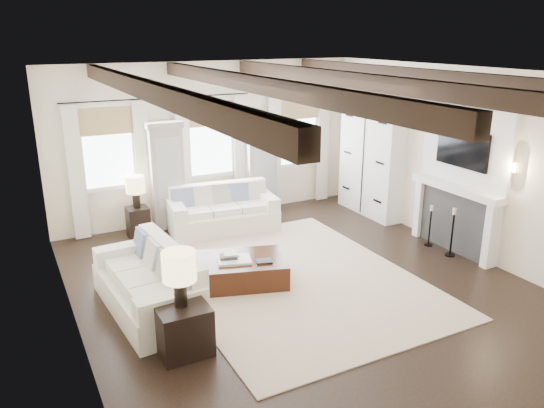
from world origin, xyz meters
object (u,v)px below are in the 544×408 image
sofa_back (222,212)px  sofa_left (152,286)px  side_table_front (183,328)px  ottoman (236,271)px  side_table_back (138,222)px

sofa_back → sofa_left: (-2.10, -2.51, 0.01)m
side_table_front → sofa_left: bearing=92.5°
ottoman → side_table_front: 1.93m
sofa_left → side_table_back: size_ratio=3.73×
ottoman → side_table_back: (-0.86, 2.65, 0.10)m
side_table_back → sofa_back: bearing=-12.7°
sofa_left → side_table_front: 1.19m
sofa_left → ottoman: (1.38, 0.21, -0.17)m
ottoman → side_table_front: side_table_front is taller
ottoman → side_table_front: (-1.33, -1.40, 0.11)m
sofa_back → side_table_front: 4.23m
sofa_left → ottoman: 1.40m
sofa_back → side_table_back: bearing=167.3°
ottoman → side_table_front: bearing=-116.2°
side_table_back → ottoman: bearing=-72.1°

